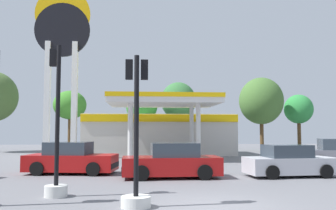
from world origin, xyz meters
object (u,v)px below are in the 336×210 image
station_pole_sign (62,47)px  car_3 (289,162)px  tree_2 (142,107)px  car_0 (71,159)px  car_1 (172,162)px  tree_1 (70,105)px  tree_5 (299,109)px  traffic_signal_2 (56,154)px  tree_4 (261,101)px  tree_3 (178,101)px  traffic_signal_0 (136,159)px

station_pole_sign → car_3: bearing=-41.1°
station_pole_sign → tree_2: 10.66m
car_0 → car_3: car_0 is taller
car_1 → tree_2: bearing=93.9°
car_1 → tree_1: 23.24m
car_0 → tree_5: tree_5 is taller
car_3 → tree_1: bearing=124.0°
traffic_signal_2 → tree_1: tree_1 is taller
tree_4 → car_1: bearing=-119.6°
station_pole_sign → tree_2: size_ratio=2.22×
car_1 → tree_5: size_ratio=0.74×
car_1 → car_3: size_ratio=1.05×
traffic_signal_2 → tree_4: size_ratio=0.65×
tree_5 → tree_2: bearing=-174.4°
car_0 → tree_3: size_ratio=0.63×
tree_1 → tree_3: (11.38, 0.22, 0.55)m
tree_2 → tree_3: 4.65m
car_0 → tree_1: 20.07m
tree_1 → tree_4: size_ratio=0.82×
tree_1 → tree_2: (7.46, -2.14, -0.28)m
tree_3 → station_pole_sign: bearing=-135.3°
car_1 → tree_1: bearing=112.5°
car_3 → traffic_signal_2: bearing=-156.4°
car_1 → tree_5: bearing=52.9°
tree_1 → tree_2: tree_1 is taller
car_0 → tree_1: size_ratio=0.73×
car_1 → tree_1: tree_1 is taller
car_3 → tree_1: tree_1 is taller
traffic_signal_2 → tree_3: size_ratio=0.68×
car_1 → station_pole_sign: bearing=123.4°
tree_3 → car_0: bearing=-111.0°
car_3 → traffic_signal_2: (-9.63, -4.22, 0.70)m
station_pole_sign → car_3: station_pole_sign is taller
traffic_signal_2 → tree_5: tree_5 is taller
car_0 → traffic_signal_2: size_ratio=0.93×
car_0 → tree_5: (20.45, 18.77, 3.69)m
car_0 → station_pole_sign: bearing=105.8°
car_0 → traffic_signal_2: traffic_signal_2 is taller
car_3 → tree_2: tree_2 is taller
station_pole_sign → tree_3: 14.61m
car_1 → traffic_signal_2: 5.94m
tree_3 → traffic_signal_0: bearing=-98.7°
tree_3 → tree_4: tree_4 is taller
car_3 → tree_5: bearing=63.9°
station_pole_sign → car_0: size_ratio=2.91×
tree_1 → tree_5: size_ratio=1.04×
traffic_signal_0 → station_pole_sign: bearing=109.0°
traffic_signal_0 → tree_5: size_ratio=0.71×
traffic_signal_0 → car_3: bearing=40.3°
tree_2 → traffic_signal_0: bearing=-90.6°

